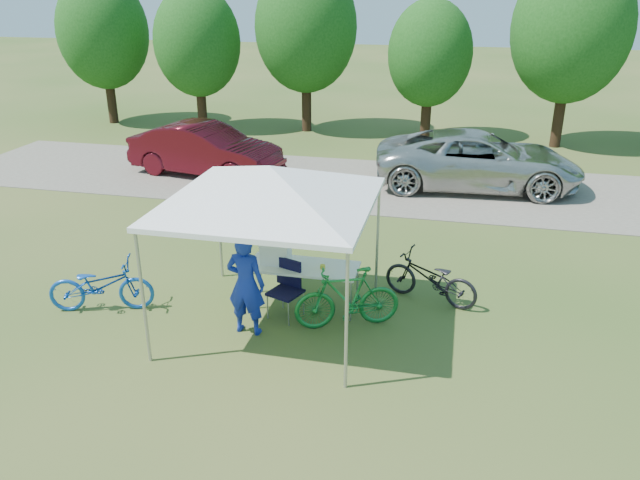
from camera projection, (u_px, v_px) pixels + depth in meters
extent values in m
plane|color=#2D5119|center=(274.00, 323.00, 10.48)|extent=(100.00, 100.00, 0.00)
cube|color=gray|center=(356.00, 183.00, 17.67)|extent=(24.00, 5.00, 0.02)
cylinder|color=#A5A5AA|center=(143.00, 299.00, 9.03)|extent=(0.05, 0.05, 2.10)
cylinder|color=#A5A5AA|center=(346.00, 322.00, 8.41)|extent=(0.05, 0.05, 2.10)
cylinder|color=#A5A5AA|center=(219.00, 226.00, 11.73)|extent=(0.05, 0.05, 2.10)
cylinder|color=#A5A5AA|center=(377.00, 239.00, 11.11)|extent=(0.05, 0.05, 2.10)
cube|color=white|center=(270.00, 202.00, 9.65)|extent=(3.15, 3.15, 0.08)
pyramid|color=white|center=(269.00, 166.00, 9.43)|extent=(4.53, 4.53, 0.55)
cylinder|color=#382314|center=(111.00, 99.00, 24.98)|extent=(0.36, 0.36, 1.89)
ellipsoid|color=#144711|center=(103.00, 32.00, 23.99)|extent=(3.46, 3.46, 4.32)
cylinder|color=#382314|center=(202.00, 106.00, 23.91)|extent=(0.36, 0.36, 1.75)
ellipsoid|color=#144711|center=(197.00, 42.00, 23.00)|extent=(3.20, 3.20, 4.00)
cylinder|color=#382314|center=(307.00, 104.00, 23.58)|extent=(0.36, 0.36, 2.03)
ellipsoid|color=#144711|center=(306.00, 27.00, 22.52)|extent=(3.71, 3.71, 4.64)
cylinder|color=#382314|center=(426.00, 116.00, 22.55)|extent=(0.36, 0.36, 1.61)
ellipsoid|color=#144711|center=(430.00, 53.00, 21.71)|extent=(2.94, 2.94, 3.68)
cylinder|color=#382314|center=(559.00, 116.00, 21.26)|extent=(0.36, 0.36, 2.10)
ellipsoid|color=#144711|center=(572.00, 28.00, 20.17)|extent=(3.84, 3.84, 4.80)
cube|color=white|center=(303.00, 267.00, 10.74)|extent=(1.90, 0.79, 0.04)
cylinder|color=#A5A5AA|center=(248.00, 290.00, 10.77)|extent=(0.04, 0.04, 0.74)
cylinder|color=#A5A5AA|center=(350.00, 301.00, 10.41)|extent=(0.04, 0.04, 0.74)
cylinder|color=#A5A5AA|center=(260.00, 274.00, 11.38)|extent=(0.04, 0.04, 0.74)
cylinder|color=#A5A5AA|center=(357.00, 283.00, 11.01)|extent=(0.04, 0.04, 0.74)
cube|color=black|center=(285.00, 293.00, 10.49)|extent=(0.64, 0.64, 0.04)
cube|color=black|center=(289.00, 272.00, 10.61)|extent=(0.48, 0.21, 0.49)
cylinder|color=#A5A5AA|center=(269.00, 310.00, 10.43)|extent=(0.02, 0.02, 0.44)
cylinder|color=#A5A5AA|center=(295.00, 313.00, 10.34)|extent=(0.02, 0.02, 0.44)
cylinder|color=#A5A5AA|center=(277.00, 298.00, 10.83)|extent=(0.02, 0.02, 0.44)
cylinder|color=#A5A5AA|center=(301.00, 301.00, 10.74)|extent=(0.02, 0.02, 0.44)
cube|color=white|center=(276.00, 254.00, 10.77)|extent=(0.49, 0.33, 0.33)
cube|color=white|center=(275.00, 244.00, 10.70)|extent=(0.51, 0.35, 0.04)
cylinder|color=gold|center=(323.00, 267.00, 10.60)|extent=(0.09, 0.09, 0.07)
imported|color=#1428A3|center=(246.00, 284.00, 9.89)|extent=(0.65, 0.45, 1.72)
imported|color=#144BAF|center=(101.00, 285.00, 10.73)|extent=(1.89, 1.12, 0.94)
imported|color=#1B7A32|center=(347.00, 298.00, 10.18)|extent=(1.81, 1.13, 1.05)
imported|color=black|center=(430.00, 278.00, 11.01)|extent=(1.83, 1.12, 0.91)
imported|color=#B9BAB4|center=(478.00, 160.00, 17.04)|extent=(5.68, 2.88, 1.54)
imported|color=#490C14|center=(206.00, 150.00, 18.20)|extent=(4.72, 2.34, 1.49)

